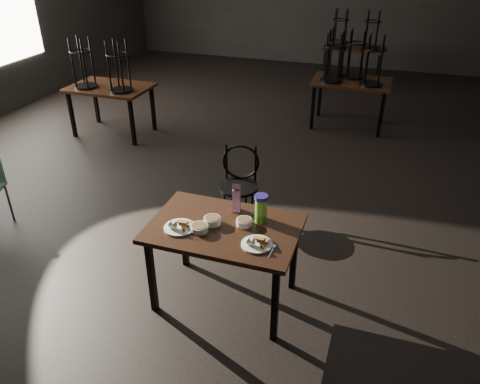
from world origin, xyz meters
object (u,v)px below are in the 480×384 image
(juice_carton, at_px, (236,198))
(water_bottle, at_px, (261,208))
(main_table, at_px, (224,234))
(bentwood_chair, at_px, (239,180))

(juice_carton, distance_m, water_bottle, 0.26)
(juice_carton, bearing_deg, main_table, -93.46)
(main_table, height_order, water_bottle, water_bottle)
(juice_carton, bearing_deg, water_bottle, -21.37)
(juice_carton, xyz_separation_m, bentwood_chair, (-0.29, 0.95, -0.35))
(main_table, bearing_deg, juice_carton, 86.54)
(main_table, relative_size, bentwood_chair, 1.38)
(main_table, relative_size, juice_carton, 4.70)
(main_table, xyz_separation_m, juice_carton, (0.02, 0.26, 0.20))
(water_bottle, xyz_separation_m, bentwood_chair, (-0.53, 1.04, -0.36))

